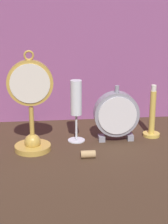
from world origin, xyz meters
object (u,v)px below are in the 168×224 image
Objects in this scene: wine_cork at (87,154)px; champagne_flute at (76,103)px; brass_candlestick at (152,119)px; pocket_watch_on_stand at (31,112)px; mantel_clock_silver at (116,114)px.

champagne_flute is at bearing 98.41° from wine_cork.
champagne_flute is 4.74× the size of wine_cork.
brass_candlestick is 0.28m from wine_cork.
wine_cork is (0.16, -0.07, -0.11)m from pocket_watch_on_stand.
champagne_flute is 1.14× the size of brass_candlestick.
wine_cork is (-0.23, -0.15, -0.05)m from brass_candlestick.
champagne_flute is at bearing 24.08° from pocket_watch_on_stand.
mantel_clock_silver reaches higher than brass_candlestick.
wine_cork is (0.02, -0.14, -0.11)m from champagne_flute.
champagne_flute is (0.14, 0.06, 0.01)m from pocket_watch_on_stand.
mantel_clock_silver is (0.26, 0.05, -0.03)m from pocket_watch_on_stand.
brass_candlestick is at bearing 11.38° from pocket_watch_on_stand.
mantel_clock_silver is at bearing -4.77° from champagne_flute.
pocket_watch_on_stand is 7.19× the size of wine_cork.
pocket_watch_on_stand reaches higher than mantel_clock_silver.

